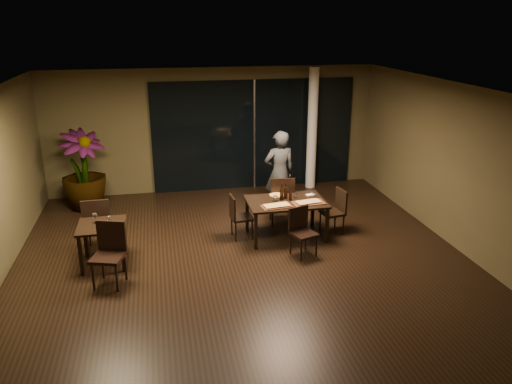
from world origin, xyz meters
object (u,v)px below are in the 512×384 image
(diner, at_px, (279,173))
(bottle_a, at_px, (282,192))
(chair_main_near, at_px, (301,229))
(chair_main_left, at_px, (238,214))
(chair_main_right, at_px, (336,209))
(chair_side_near, at_px, (110,250))
(bottle_b, at_px, (290,194))
(bottle_c, at_px, (286,191))
(potted_plant, at_px, (83,170))
(main_table, at_px, (286,204))
(chair_side_far, at_px, (98,222))
(side_table, at_px, (102,231))
(chair_main_far, at_px, (282,198))

(diner, height_order, bottle_a, diner)
(chair_main_near, distance_m, chair_main_left, 1.37)
(chair_main_right, relative_size, bottle_a, 2.75)
(chair_main_right, relative_size, chair_side_near, 0.87)
(chair_main_near, xyz_separation_m, diner, (0.10, 2.04, 0.43))
(bottle_b, bearing_deg, chair_main_near, -90.44)
(chair_main_right, relative_size, bottle_c, 2.77)
(chair_side_near, xyz_separation_m, diner, (3.41, 2.43, 0.35))
(chair_main_near, relative_size, potted_plant, 0.50)
(main_table, relative_size, chair_side_near, 1.46)
(main_table, distance_m, chair_main_near, 0.81)
(chair_main_near, distance_m, chair_side_far, 3.70)
(side_table, bearing_deg, bottle_b, 8.40)
(main_table, relative_size, chair_side_far, 1.42)
(chair_main_far, xyz_separation_m, chair_main_right, (0.97, -0.59, -0.09))
(chair_main_near, bearing_deg, main_table, 77.07)
(chair_side_near, relative_size, bottle_c, 3.18)
(side_table, height_order, bottle_c, bottle_c)
(chair_main_far, bearing_deg, bottle_b, 98.79)
(chair_main_far, height_order, chair_side_far, chair_side_far)
(chair_main_left, relative_size, potted_plant, 0.49)
(chair_main_right, xyz_separation_m, chair_side_far, (-4.56, 0.02, 0.09))
(potted_plant, xyz_separation_m, bottle_c, (4.04, -2.31, 0.02))
(chair_main_left, xyz_separation_m, bottle_c, (0.95, -0.01, 0.42))
(chair_main_right, relative_size, bottle_b, 3.64)
(side_table, bearing_deg, chair_main_near, -4.68)
(chair_side_near, relative_size, bottle_a, 3.15)
(side_table, xyz_separation_m, chair_main_left, (2.47, 0.64, -0.14))
(chair_side_near, bearing_deg, chair_main_far, 46.01)
(chair_main_left, xyz_separation_m, chair_side_near, (-2.30, -1.31, 0.09))
(chair_main_right, distance_m, bottle_c, 1.10)
(chair_side_near, height_order, bottle_a, bottle_a)
(bottle_b, bearing_deg, bottle_a, 161.42)
(bottle_c, bearing_deg, diner, 81.90)
(potted_plant, bearing_deg, bottle_a, -30.95)
(bottle_c, bearing_deg, chair_side_near, -158.26)
(chair_main_near, relative_size, chair_main_left, 1.01)
(potted_plant, bearing_deg, chair_main_near, -38.14)
(diner, bearing_deg, bottle_a, 72.98)
(chair_main_right, distance_m, potted_plant, 5.62)
(main_table, distance_m, side_table, 3.44)
(chair_side_near, bearing_deg, side_table, 121.67)
(chair_main_left, height_order, bottle_a, bottle_a)
(chair_main_far, height_order, diner, diner)
(chair_main_far, bearing_deg, chair_side_far, 15.67)
(chair_side_near, relative_size, diner, 0.56)
(chair_main_left, height_order, bottle_b, bottle_b)
(chair_main_near, relative_size, chair_side_near, 0.86)
(bottle_b, xyz_separation_m, bottle_c, (-0.07, 0.11, 0.04))
(main_table, distance_m, bottle_a, 0.26)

